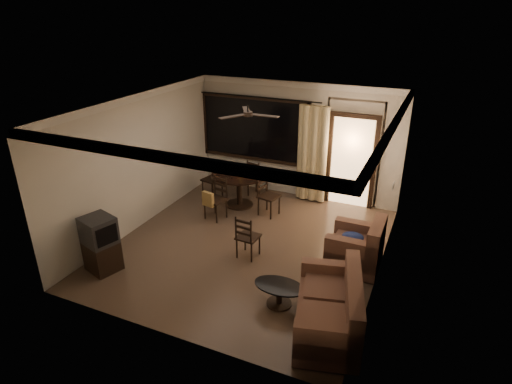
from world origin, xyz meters
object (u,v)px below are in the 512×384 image
at_px(dining_chair_north, 257,185).
at_px(tv_cabinet, 101,244).
at_px(dining_table, 239,180).
at_px(dining_chair_west, 213,186).
at_px(coffee_table, 279,292).
at_px(sofa, 332,311).
at_px(dining_chair_east, 268,203).
at_px(side_chair, 248,244).
at_px(dining_chair_south, 215,206).
at_px(armchair, 358,248).

bearing_deg(dining_chair_north, tv_cabinet, 85.71).
height_order(dining_table, dining_chair_west, dining_table).
bearing_deg(coffee_table, dining_table, 125.59).
bearing_deg(sofa, dining_chair_east, 111.88).
bearing_deg(dining_chair_west, sofa, 60.74).
distance_m(tv_cabinet, side_chair, 2.64).
xyz_separation_m(dining_chair_south, tv_cabinet, (-0.87, -2.58, 0.21)).
distance_m(dining_chair_west, dining_chair_east, 1.67).
distance_m(dining_chair_east, tv_cabinet, 3.75).
bearing_deg(dining_chair_north, dining_chair_east, 139.48).
bearing_deg(dining_chair_east, dining_chair_west, 90.00).
relative_size(dining_table, tv_cabinet, 1.24).
bearing_deg(sofa, dining_chair_north, 112.08).
bearing_deg(side_chair, coffee_table, 138.55).
xyz_separation_m(dining_table, dining_chair_south, (-0.19, -0.84, -0.33)).
bearing_deg(dining_table, coffee_table, -54.41).
height_order(dining_chair_west, sofa, dining_chair_west).
bearing_deg(tv_cabinet, dining_chair_west, 103.34).
bearing_deg(armchair, sofa, -90.07).
xyz_separation_m(dining_table, dining_chair_west, (-0.82, 0.18, -0.35)).
relative_size(dining_chair_south, sofa, 0.52).
relative_size(dining_table, dining_chair_north, 1.35).
distance_m(dining_chair_west, dining_chair_north, 1.10).
xyz_separation_m(dining_chair_south, side_chair, (1.32, -1.14, -0.04)).
relative_size(tv_cabinet, side_chair, 1.18).
relative_size(dining_chair_east, side_chair, 1.08).
bearing_deg(sofa, armchair, 75.84).
bearing_deg(tv_cabinet, armchair, 42.02).
xyz_separation_m(dining_chair_east, dining_chair_north, (-0.65, 0.86, 0.00)).
distance_m(tv_cabinet, sofa, 4.16).
distance_m(dining_chair_south, coffee_table, 3.25).
distance_m(coffee_table, side_chair, 1.51).
bearing_deg(dining_chair_south, tv_cabinet, -96.34).
relative_size(dining_chair_east, dining_chair_south, 1.00).
height_order(dining_chair_east, dining_chair_north, same).
bearing_deg(dining_table, dining_chair_east, -12.45).
bearing_deg(dining_table, side_chair, -60.06).
bearing_deg(armchair, side_chair, -166.23).
relative_size(armchair, coffee_table, 1.12).
bearing_deg(side_chair, dining_chair_south, -36.28).
bearing_deg(coffee_table, dining_chair_south, 136.90).
height_order(dining_chair_west, side_chair, dining_chair_west).
height_order(dining_table, side_chair, dining_table).
distance_m(dining_chair_east, side_chair, 1.83).
bearing_deg(dining_chair_east, armchair, -107.49).
xyz_separation_m(dining_chair_south, sofa, (3.29, -2.47, 0.05)).
xyz_separation_m(dining_chair_east, sofa, (2.29, -3.13, 0.07)).
relative_size(dining_table, armchair, 1.40).
height_order(tv_cabinet, coffee_table, tv_cabinet).
xyz_separation_m(armchair, coffee_table, (-0.91, -1.57, -0.14)).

